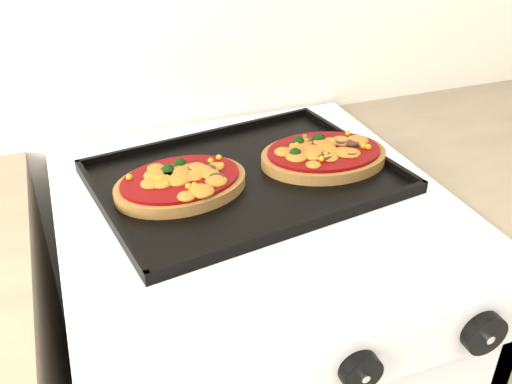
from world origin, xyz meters
name	(u,v)px	position (x,y,z in m)	size (l,w,h in m)	color
control_panel	(344,361)	(0.03, 1.39, 0.85)	(0.60, 0.02, 0.09)	white
knob_center	(361,371)	(0.05, 1.37, 0.85)	(0.05, 0.05, 0.02)	black
knob_right	(484,333)	(0.22, 1.37, 0.85)	(0.06, 0.06, 0.02)	black
baking_tray	(245,176)	(0.04, 1.74, 0.92)	(0.46, 0.34, 0.02)	black
pizza_left	(181,182)	(-0.07, 1.73, 0.94)	(0.21, 0.15, 0.03)	#A87D3A
pizza_right	(324,154)	(0.18, 1.74, 0.94)	(0.21, 0.16, 0.03)	#A87D3A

